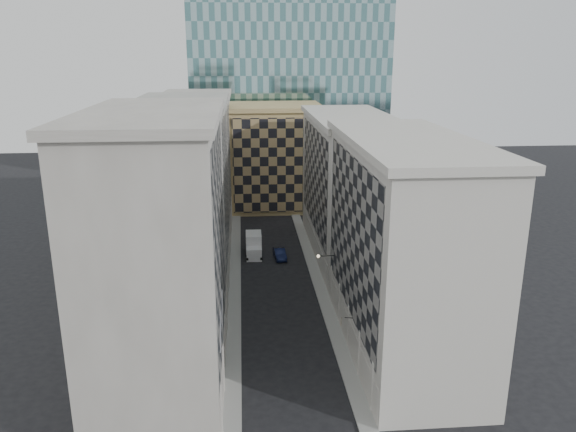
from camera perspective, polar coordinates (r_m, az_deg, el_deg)
sidewalk_west at (r=69.85m, az=-5.42°, el=-7.28°), size 1.50×100.00×0.15m
sidewalk_east at (r=70.44m, az=3.21°, el=-7.02°), size 1.50×100.00×0.15m
bldg_left_a at (r=48.31m, az=-12.69°, el=-3.69°), size 10.80×22.80×23.70m
bldg_left_b at (r=69.36m, az=-10.31°, el=2.19°), size 10.80×22.80×22.70m
bldg_left_c at (r=90.87m, az=-9.05°, el=5.31°), size 10.80×22.80×21.70m
bldg_right_a at (r=54.16m, az=11.48°, el=-3.07°), size 10.80×26.80×20.70m
bldg_right_b at (r=79.51m, az=6.18°, el=3.10°), size 10.80×28.80×19.70m
tan_block at (r=103.71m, az=-1.36°, el=6.11°), size 16.80×14.80×18.80m
church_tower at (r=116.00m, az=-2.88°, el=15.90°), size 7.20×7.20×51.50m
flagpoles_left at (r=44.78m, az=-6.80°, el=-10.39°), size 0.10×6.33×2.33m
bracket_lamp at (r=62.52m, az=3.26°, el=-4.09°), size 1.98×0.36×0.36m
box_truck at (r=80.32m, az=-3.49°, el=-3.06°), size 2.25×5.46×2.99m
dark_car at (r=78.86m, az=-0.84°, el=-3.87°), size 1.83×4.38×1.41m
shop_sign at (r=53.59m, az=5.50°, el=-10.57°), size 1.15×0.61×0.69m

